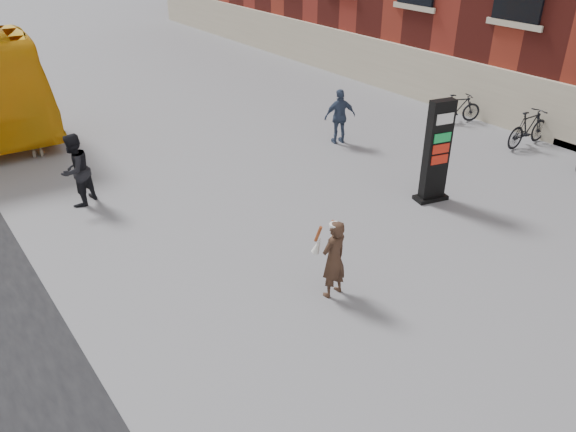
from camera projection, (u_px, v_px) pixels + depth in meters
ground at (369, 283)px, 10.64m from camera, size 100.00×100.00×0.00m
info_pylon at (437, 152)px, 13.07m from camera, size 0.87×0.58×2.49m
woman at (333, 258)px, 9.97m from camera, size 0.61×0.57×1.53m
pedestrian_a at (75, 170)px, 13.05m from camera, size 1.08×1.03×1.75m
pedestrian_b at (32, 126)px, 15.64m from camera, size 1.28×0.96×1.76m
pedestrian_c at (340, 116)px, 16.56m from camera, size 1.03×0.69×1.63m
bike_5 at (528, 128)px, 16.48m from camera, size 1.82×0.57×1.08m
bike_7 at (458, 108)px, 18.32m from camera, size 1.61×1.07×0.95m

